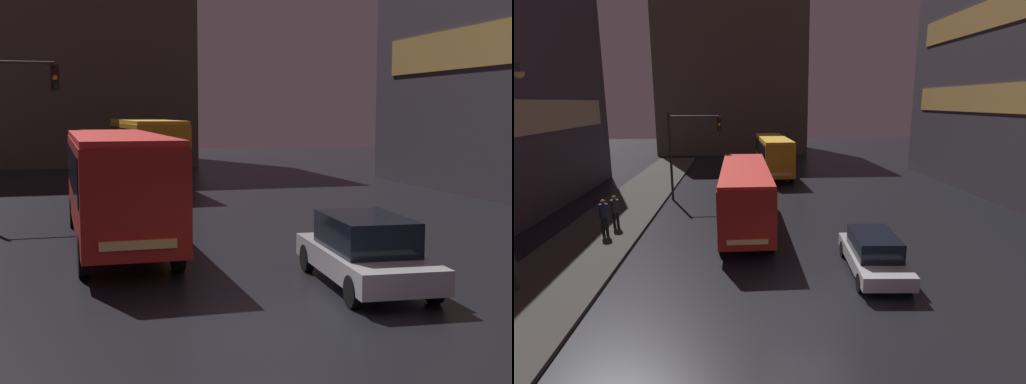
% 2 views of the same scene
% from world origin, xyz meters
% --- Properties ---
extents(ground_plane, '(120.00, 120.00, 0.00)m').
position_xyz_m(ground_plane, '(0.00, 0.00, 0.00)').
color(ground_plane, black).
extents(sidewalk_left, '(4.00, 48.00, 0.15)m').
position_xyz_m(sidewalk_left, '(-9.00, 10.00, 0.07)').
color(sidewalk_left, '#3D3A38').
rests_on(sidewalk_left, ground).
extents(building_far_backdrop, '(18.07, 12.00, 19.41)m').
position_xyz_m(building_far_backdrop, '(-2.84, 43.00, 9.71)').
color(building_far_backdrop, '#4C4238').
rests_on(building_far_backdrop, ground).
extents(bus_near, '(2.44, 10.21, 3.13)m').
position_xyz_m(bus_near, '(-1.92, 8.80, 1.93)').
color(bus_near, '#AD1E19').
rests_on(bus_near, ground).
extents(bus_far, '(2.67, 9.50, 3.35)m').
position_xyz_m(bus_far, '(0.79, 23.22, 2.06)').
color(bus_far, orange).
rests_on(bus_far, ground).
extents(car_taxi, '(2.18, 4.76, 1.53)m').
position_xyz_m(car_taxi, '(2.79, 2.62, 0.78)').
color(car_taxi, '#B7B7BC').
rests_on(car_taxi, ground).
extents(pedestrian_near, '(0.54, 0.54, 1.64)m').
position_xyz_m(pedestrian_near, '(-8.45, 8.65, 1.13)').
color(pedestrian_near, black).
rests_on(pedestrian_near, sidewalk_left).
extents(pedestrian_mid, '(0.45, 0.45, 1.74)m').
position_xyz_m(pedestrian_mid, '(-8.60, 7.44, 1.20)').
color(pedestrian_mid, black).
rests_on(pedestrian_mid, sidewalk_left).
extents(traffic_light_main, '(3.40, 0.35, 5.73)m').
position_xyz_m(traffic_light_main, '(-5.39, 14.88, 3.91)').
color(traffic_light_main, '#2D2D2D').
rests_on(traffic_light_main, ground).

